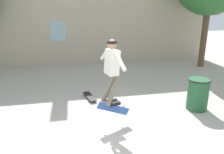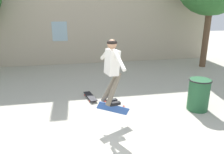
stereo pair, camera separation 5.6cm
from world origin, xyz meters
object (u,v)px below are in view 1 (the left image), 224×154
Objects in this scene: skater at (112,66)px; skateboard_resting at (90,96)px; trash_bin at (198,94)px; skateboard_flipping at (113,108)px.

skater is 1.80× the size of skateboard_resting.
skater reaches higher than trash_bin.
skateboard_resting is at bearing 88.50° from skater.
trash_bin is at bearing 52.74° from skateboard_resting.
skateboard_flipping is at bearing -41.47° from skater.
skateboard_resting is (-2.82, 1.32, -0.39)m from trash_bin.
trash_bin reaches higher than skateboard_flipping.
trash_bin is 3.14m from skateboard_resting.
skater is at bearing -171.22° from trash_bin.
trash_bin is 0.58× the size of skater.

